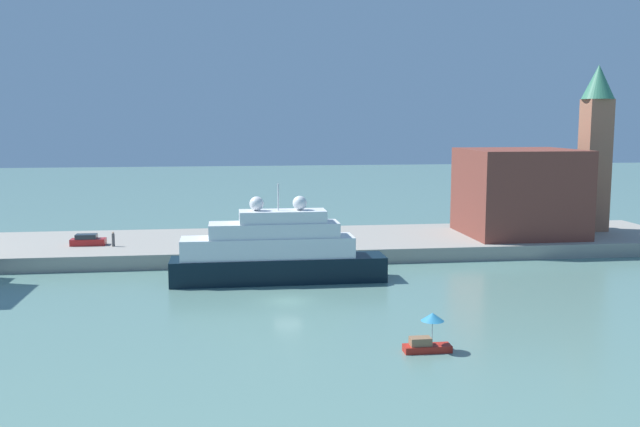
# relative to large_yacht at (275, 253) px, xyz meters

# --- Properties ---
(ground) EXTENTS (400.00, 400.00, 0.00)m
(ground) POSITION_rel_large_yacht_xyz_m (0.60, -8.40, -3.15)
(ground) COLOR slate
(quay_dock) EXTENTS (110.00, 19.55, 1.78)m
(quay_dock) POSITION_rel_large_yacht_xyz_m (0.60, 17.38, -2.26)
(quay_dock) COLOR gray
(quay_dock) RESTS_ON ground
(large_yacht) EXTENTS (22.86, 4.39, 10.53)m
(large_yacht) POSITION_rel_large_yacht_xyz_m (0.00, 0.00, 0.00)
(large_yacht) COLOR black
(large_yacht) RESTS_ON ground
(small_motorboat) EXTENTS (3.57, 1.73, 2.98)m
(small_motorboat) POSITION_rel_large_yacht_xyz_m (9.68, -24.58, -1.91)
(small_motorboat) COLOR #B22319
(small_motorboat) RESTS_ON ground
(harbor_building) EXTENTS (14.54, 13.92, 11.53)m
(harbor_building) POSITION_rel_large_yacht_xyz_m (34.07, 16.21, 4.39)
(harbor_building) COLOR brown
(harbor_building) RESTS_ON quay_dock
(bell_tower) EXTENTS (4.43, 4.43, 22.91)m
(bell_tower) POSITION_rel_large_yacht_xyz_m (45.83, 18.42, 11.21)
(bell_tower) COLOR #9E664C
(bell_tower) RESTS_ON quay_dock
(parked_car) EXTENTS (4.19, 1.72, 1.39)m
(parked_car) POSITION_rel_large_yacht_xyz_m (-22.19, 15.26, -0.77)
(parked_car) COLOR #B21E1E
(parked_car) RESTS_ON quay_dock
(person_figure) EXTENTS (0.36, 0.36, 1.82)m
(person_figure) POSITION_rel_large_yacht_xyz_m (-18.92, 13.99, -0.52)
(person_figure) COLOR #4C4C4C
(person_figure) RESTS_ON quay_dock
(mooring_bollard) EXTENTS (0.45, 0.45, 0.83)m
(mooring_bollard) POSITION_rel_large_yacht_xyz_m (6.34, 8.50, -0.96)
(mooring_bollard) COLOR black
(mooring_bollard) RESTS_ON quay_dock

